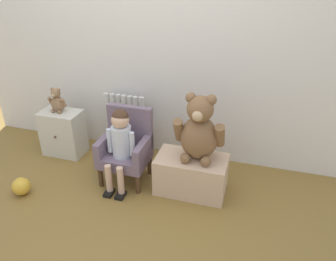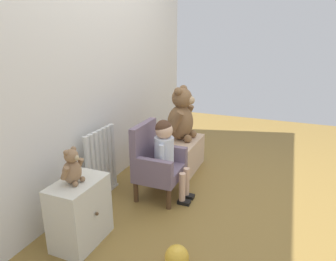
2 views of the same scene
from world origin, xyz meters
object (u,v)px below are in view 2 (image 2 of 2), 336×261
(low_bench, at_px, (182,155))
(small_teddy_bear, at_px, (72,168))
(child_armchair, at_px, (155,162))
(large_teddy_bear, at_px, (181,116))
(radiator, at_px, (101,164))
(child_figure, at_px, (167,149))
(toy_ball, at_px, (177,257))
(small_dresser, at_px, (80,212))

(low_bench, bearing_deg, small_teddy_bear, 169.75)
(child_armchair, height_order, large_teddy_bear, large_teddy_bear)
(large_teddy_bear, height_order, small_teddy_bear, large_teddy_bear)
(radiator, xyz_separation_m, child_figure, (0.20, -0.54, 0.16))
(radiator, distance_m, toy_ball, 1.13)
(large_teddy_bear, bearing_deg, small_dresser, 171.48)
(radiator, distance_m, large_teddy_bear, 0.99)
(small_teddy_bear, bearing_deg, child_armchair, -15.36)
(radiator, bearing_deg, child_figure, -70.26)
(radiator, height_order, child_armchair, child_armchair)
(toy_ball, bearing_deg, child_figure, 26.66)
(low_bench, distance_m, toy_ball, 1.46)
(child_figure, distance_m, low_bench, 0.68)
(small_dresser, xyz_separation_m, small_teddy_bear, (-0.02, 0.01, 0.34))
(radiator, distance_m, child_figure, 0.60)
(low_bench, relative_size, small_teddy_bear, 2.44)
(low_bench, bearing_deg, large_teddy_bear, 30.49)
(large_teddy_bear, bearing_deg, small_teddy_bear, 171.12)
(child_figure, height_order, large_teddy_bear, large_teddy_bear)
(child_figure, xyz_separation_m, small_teddy_bear, (-0.81, 0.33, 0.11))
(small_dresser, height_order, low_bench, small_dresser)
(small_dresser, bearing_deg, small_teddy_bear, 145.49)
(child_armchair, xyz_separation_m, child_figure, (0.00, -0.11, 0.14))
(radiator, relative_size, small_teddy_bear, 2.55)
(large_teddy_bear, bearing_deg, child_armchair, 179.48)
(radiator, distance_m, child_armchair, 0.48)
(child_armchair, xyz_separation_m, large_teddy_bear, (0.65, -0.01, 0.26))
(small_dresser, relative_size, toy_ball, 3.03)
(large_teddy_bear, height_order, toy_ball, large_teddy_bear)
(radiator, relative_size, child_figure, 0.87)
(small_dresser, distance_m, toy_ball, 0.73)
(child_figure, height_order, low_bench, child_figure)
(radiator, distance_m, low_bench, 0.94)
(low_bench, relative_size, large_teddy_bear, 1.05)
(small_dresser, xyz_separation_m, low_bench, (1.40, -0.24, -0.07))
(small_dresser, bearing_deg, large_teddy_bear, -8.52)
(radiator, height_order, low_bench, radiator)
(child_armchair, bearing_deg, small_dresser, 165.13)
(small_dresser, bearing_deg, toy_ball, -88.87)
(small_dresser, distance_m, low_bench, 1.42)
(child_figure, bearing_deg, radiator, 109.74)
(toy_ball, bearing_deg, large_teddy_bear, 19.05)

